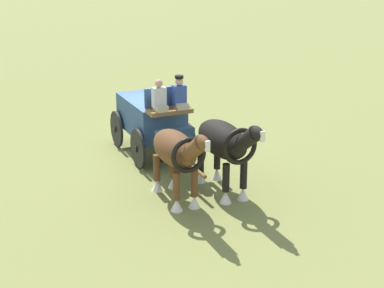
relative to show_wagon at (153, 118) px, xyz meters
name	(u,v)px	position (x,y,z in m)	size (l,w,h in m)	color
ground_plane	(151,153)	(-0.17, 0.02, -1.16)	(220.00, 220.00, 0.00)	olive
show_wagon	(153,118)	(0.00, 0.00, 0.00)	(5.59, 1.94, 2.71)	#2D4C7A
draft_horse_near	(224,143)	(3.52, 0.33, 0.19)	(3.17, 1.09, 2.22)	black
draft_horse_off	(177,153)	(3.42, -0.96, 0.13)	(2.98, 1.03, 2.15)	brown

